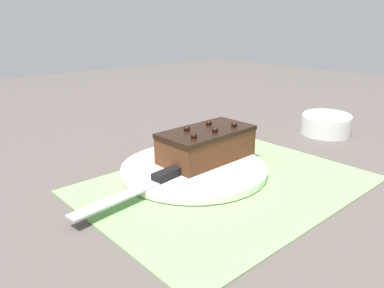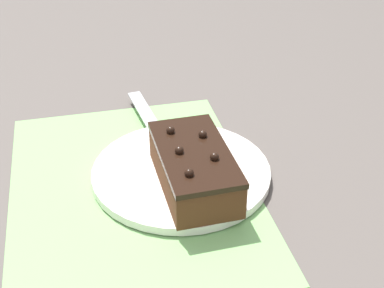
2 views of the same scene
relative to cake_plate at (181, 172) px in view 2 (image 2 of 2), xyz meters
The scene contains 5 objects.
ground_plane 0.07m from the cake_plate, 97.28° to the left, with size 3.00×3.00×0.00m, color #544C47.
placemat_woven 0.07m from the cake_plate, 97.28° to the left, with size 0.46×0.34×0.00m, color #7AB266.
cake_plate is the anchor object (origin of this frame).
chocolate_cake 0.05m from the cake_plate, 166.97° to the right, with size 0.18×0.10×0.07m.
serving_knife 0.10m from the cake_plate, ahead, with size 0.22×0.05×0.01m.
Camera 2 is at (-0.61, 0.06, 0.47)m, focal length 50.00 mm.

